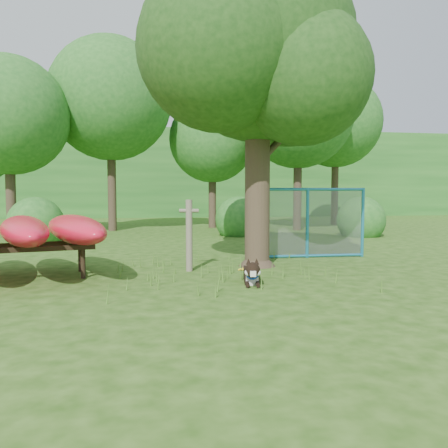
{
  "coord_description": "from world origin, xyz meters",
  "views": [
    {
      "loc": [
        -1.15,
        -7.4,
        1.61
      ],
      "look_at": [
        0.2,
        1.2,
        1.0
      ],
      "focal_mm": 35.0,
      "sensor_mm": 36.0,
      "label": 1
    }
  ],
  "objects": [
    {
      "name": "shrub_left",
      "position": [
        -5.0,
        7.5,
        0.0
      ],
      "size": [
        1.8,
        1.8,
        1.8
      ],
      "primitive_type": "sphere",
      "color": "#21601F",
      "rests_on": "ground"
    },
    {
      "name": "wooden_post",
      "position": [
        -0.47,
        1.58,
        0.78
      ],
      "size": [
        0.41,
        0.15,
        1.48
      ],
      "rotation": [
        0.0,
        0.0,
        -0.12
      ],
      "color": "#645C4B",
      "rests_on": "ground"
    },
    {
      "name": "wooded_hillside",
      "position": [
        0.0,
        28.0,
        3.0
      ],
      "size": [
        80.0,
        12.0,
        6.0
      ],
      "primitive_type": "cube",
      "color": "#21601F",
      "rests_on": "ground"
    },
    {
      "name": "bg_tree_d",
      "position": [
        5.0,
        11.0,
        5.08
      ],
      "size": [
        4.8,
        4.8,
        7.5
      ],
      "color": "#34281C",
      "rests_on": "ground"
    },
    {
      "name": "oak_tree",
      "position": [
        1.02,
        2.0,
        4.56
      ],
      "size": [
        5.09,
        4.7,
        6.84
      ],
      "rotation": [
        0.0,
        0.0,
        0.32
      ],
      "color": "#34281C",
      "rests_on": "ground"
    },
    {
      "name": "husky_dog",
      "position": [
        0.54,
        0.15,
        0.18
      ],
      "size": [
        0.42,
        1.11,
        0.5
      ],
      "rotation": [
        0.0,
        0.0,
        -0.17
      ],
      "color": "black",
      "rests_on": "ground"
    },
    {
      "name": "bg_tree_e",
      "position": [
        8.0,
        14.0,
        5.23
      ],
      "size": [
        4.6,
        4.6,
        7.55
      ],
      "color": "#34281C",
      "rests_on": "ground"
    },
    {
      "name": "fence_section",
      "position": [
        2.59,
        3.0,
        0.88
      ],
      "size": [
        3.0,
        0.12,
        2.92
      ],
      "rotation": [
        0.0,
        0.0,
        -0.01
      ],
      "color": "teal",
      "rests_on": "ground"
    },
    {
      "name": "bg_tree_c",
      "position": [
        1.5,
        13.0,
        4.11
      ],
      "size": [
        4.0,
        4.0,
        6.12
      ],
      "color": "#34281C",
      "rests_on": "ground"
    },
    {
      "name": "shrub_right",
      "position": [
        6.5,
        8.0,
        0.0
      ],
      "size": [
        1.8,
        1.8,
        1.8
      ],
      "primitive_type": "sphere",
      "color": "#21601F",
      "rests_on": "ground"
    },
    {
      "name": "bg_tree_a",
      "position": [
        -6.5,
        10.0,
        4.48
      ],
      "size": [
        4.4,
        4.4,
        6.7
      ],
      "color": "#34281C",
      "rests_on": "ground"
    },
    {
      "name": "bg_tree_b",
      "position": [
        -3.0,
        12.0,
        5.61
      ],
      "size": [
        5.2,
        5.2,
        8.22
      ],
      "color": "#34281C",
      "rests_on": "ground"
    },
    {
      "name": "ground",
      "position": [
        0.0,
        0.0,
        0.0
      ],
      "size": [
        80.0,
        80.0,
        0.0
      ],
      "primitive_type": "plane",
      "color": "#21460E",
      "rests_on": "ground"
    },
    {
      "name": "shrub_mid",
      "position": [
        2.0,
        9.0,
        0.0
      ],
      "size": [
        1.8,
        1.8,
        1.8
      ],
      "primitive_type": "sphere",
      "color": "#21601F",
      "rests_on": "ground"
    },
    {
      "name": "wildflower_clump",
      "position": [
        0.41,
        0.45,
        0.19
      ],
      "size": [
        0.11,
        0.09,
        0.23
      ],
      "rotation": [
        0.0,
        0.0,
        0.17
      ],
      "color": "#4C7B28",
      "rests_on": "ground"
    }
  ]
}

